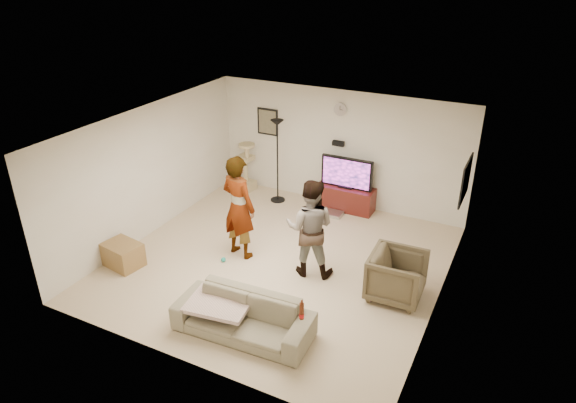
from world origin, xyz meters
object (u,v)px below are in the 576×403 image
at_px(person_left, 239,207).
at_px(person_right, 310,228).
at_px(sofa, 243,316).
at_px(tv_stand, 345,198).
at_px(side_table, 123,255).
at_px(floor_lamp, 277,162).
at_px(cat_tree, 246,166).
at_px(armchair, 397,276).
at_px(tv, 347,173).
at_px(beer_bottle, 302,311).

distance_m(person_left, person_right, 1.37).
height_order(person_right, sofa, person_right).
xyz_separation_m(tv_stand, side_table, (-2.69, -3.82, -0.04)).
relative_size(person_left, person_right, 1.11).
relative_size(floor_lamp, sofa, 0.92).
bearing_deg(cat_tree, side_table, -94.11).
relative_size(person_left, armchair, 2.22).
xyz_separation_m(tv_stand, sofa, (0.12, -4.41, 0.04)).
bearing_deg(sofa, tv, 88.49).
height_order(cat_tree, person_left, person_left).
bearing_deg(cat_tree, person_left, -61.26).
bearing_deg(beer_bottle, sofa, 180.00).
distance_m(sofa, side_table, 2.87).
height_order(tv_stand, beer_bottle, beer_bottle).
height_order(sofa, side_table, sofa).
xyz_separation_m(person_right, side_table, (-3.00, -1.27, -0.65)).
bearing_deg(cat_tree, person_right, -42.13).
height_order(tv, person_right, person_right).
height_order(armchair, side_table, armchair).
distance_m(sofa, beer_bottle, 1.01).
distance_m(tv_stand, tv, 0.58).
bearing_deg(tv, armchair, -54.51).
relative_size(cat_tree, beer_bottle, 4.58).
bearing_deg(tv, tv_stand, 0.00).
bearing_deg(armchair, floor_lamp, 53.51).
bearing_deg(tv_stand, person_left, -112.24).
relative_size(person_right, armchair, 2.01).
xyz_separation_m(cat_tree, person_right, (2.73, -2.47, 0.29)).
bearing_deg(person_left, beer_bottle, 151.04).
distance_m(person_right, side_table, 3.32).
bearing_deg(tv, cat_tree, -178.24).
relative_size(beer_bottle, side_table, 0.39).
bearing_deg(beer_bottle, armchair, 66.55).
relative_size(tv_stand, side_table, 1.92).
relative_size(tv_stand, floor_lamp, 0.67).
height_order(person_left, beer_bottle, person_left).
bearing_deg(floor_lamp, beer_bottle, -58.56).
distance_m(tv, person_left, 2.78).
bearing_deg(person_right, side_table, 8.68).
bearing_deg(beer_bottle, person_left, 138.69).
bearing_deg(person_right, tv, -97.24).
height_order(person_right, armchair, person_right).
distance_m(tv_stand, side_table, 4.67).
height_order(person_left, side_table, person_left).
bearing_deg(armchair, cat_tree, 57.75).
xyz_separation_m(armchair, side_table, (-4.52, -1.24, -0.18)).
xyz_separation_m(person_left, beer_bottle, (2.09, -1.84, -0.24)).
height_order(tv, floor_lamp, floor_lamp).
xyz_separation_m(tv_stand, floor_lamp, (-1.49, -0.28, 0.66)).
height_order(person_left, sofa, person_left).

